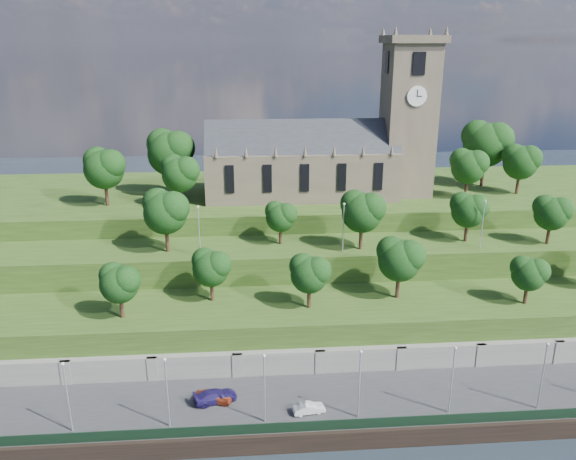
{
  "coord_description": "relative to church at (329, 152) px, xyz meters",
  "views": [
    {
      "loc": [
        -13.34,
        -47.47,
        40.44
      ],
      "look_at": [
        -7.46,
        30.0,
        14.09
      ],
      "focal_mm": 35.0,
      "sensor_mm": 36.0,
      "label": 1
    }
  ],
  "objects": [
    {
      "name": "retaining_wall",
      "position": [
        -0.79,
        -34.01,
        -20.02
      ],
      "size": [
        160.0,
        2.1,
        5.0
      ],
      "color": "slate",
      "rests_on": "ground"
    },
    {
      "name": "ground",
      "position": [
        -0.79,
        -45.98,
        -22.52
      ],
      "size": [
        320.0,
        320.0,
        0.0
      ],
      "primitive_type": "plane",
      "color": "black",
      "rests_on": "ground"
    },
    {
      "name": "car_left",
      "position": [
        -18.37,
        -39.6,
        -19.82
      ],
      "size": [
        4.41,
        2.56,
        1.41
      ],
      "primitive_type": "imported",
      "rotation": [
        0.0,
        0.0,
        1.34
      ],
      "color": "#933518",
      "rests_on": "promenade"
    },
    {
      "name": "fence",
      "position": [
        -0.79,
        -45.38,
        -19.92
      ],
      "size": [
        160.0,
        0.1,
        1.2
      ],
      "primitive_type": "cube",
      "color": "black",
      "rests_on": "promenade"
    },
    {
      "name": "trees_hilltop",
      "position": [
        -0.07,
        -0.16,
        -0.48
      ],
      "size": [
        76.23,
        16.84,
        11.93
      ],
      "color": "#331D14",
      "rests_on": "hilltop"
    },
    {
      "name": "embankment_upper",
      "position": [
        -0.79,
        -16.98,
        -16.52
      ],
      "size": [
        160.0,
        10.0,
        12.0
      ],
      "primitive_type": "cube",
      "color": "#2A4617",
      "rests_on": "ground"
    },
    {
      "name": "promenade",
      "position": [
        -0.79,
        -39.98,
        -21.52
      ],
      "size": [
        160.0,
        12.0,
        2.0
      ],
      "primitive_type": "cube",
      "color": "#2D2D30",
      "rests_on": "ground"
    },
    {
      "name": "car_right",
      "position": [
        -18.2,
        -39.58,
        -19.82
      ],
      "size": [
        5.23,
        3.32,
        1.41
      ],
      "primitive_type": "imported",
      "rotation": [
        0.0,
        0.0,
        1.87
      ],
      "color": "#211753",
      "rests_on": "promenade"
    },
    {
      "name": "quay_wall",
      "position": [
        -0.79,
        -46.03,
        -21.42
      ],
      "size": [
        160.0,
        0.5,
        2.2
      ],
      "primitive_type": "cube",
      "color": "black",
      "rests_on": "ground"
    },
    {
      "name": "church",
      "position": [
        0.0,
        0.0,
        0.0
      ],
      "size": [
        38.6,
        12.35,
        27.6
      ],
      "color": "brown",
      "rests_on": "hilltop"
    },
    {
      "name": "hilltop",
      "position": [
        -0.79,
        4.02,
        -15.02
      ],
      "size": [
        160.0,
        32.0,
        15.0
      ],
      "primitive_type": "cube",
      "color": "#2A4617",
      "rests_on": "ground"
    },
    {
      "name": "trees_lower",
      "position": [
        -0.15,
        -27.83,
        -9.56
      ],
      "size": [
        68.21,
        8.74,
        8.35
      ],
      "color": "#331D14",
      "rests_on": "embankment_lower"
    },
    {
      "name": "lamp_posts_promenade",
      "position": [
        -2.79,
        -43.48,
        -15.83
      ],
      "size": [
        60.36,
        0.36,
        8.15
      ],
      "color": "#B2B2B7",
      "rests_on": "promenade"
    },
    {
      "name": "car_middle",
      "position": [
        -7.98,
        -42.36,
        -19.94
      ],
      "size": [
        3.67,
        1.77,
        1.16
      ],
      "primitive_type": "imported",
      "rotation": [
        0.0,
        0.0,
        1.73
      ],
      "color": "silver",
      "rests_on": "promenade"
    },
    {
      "name": "trees_upper",
      "position": [
        -0.43,
        -18.02,
        -5.01
      ],
      "size": [
        61.3,
        8.01,
        9.08
      ],
      "color": "#331D14",
      "rests_on": "embankment_upper"
    },
    {
      "name": "embankment_lower",
      "position": [
        -0.79,
        -27.98,
        -18.52
      ],
      "size": [
        160.0,
        12.0,
        8.0
      ],
      "primitive_type": "cube",
      "color": "#2A4617",
      "rests_on": "ground"
    },
    {
      "name": "lamp_posts_upper",
      "position": [
        -0.79,
        -19.98,
        -6.32
      ],
      "size": [
        40.36,
        0.36,
        7.21
      ],
      "color": "#B2B2B7",
      "rests_on": "embankment_upper"
    }
  ]
}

